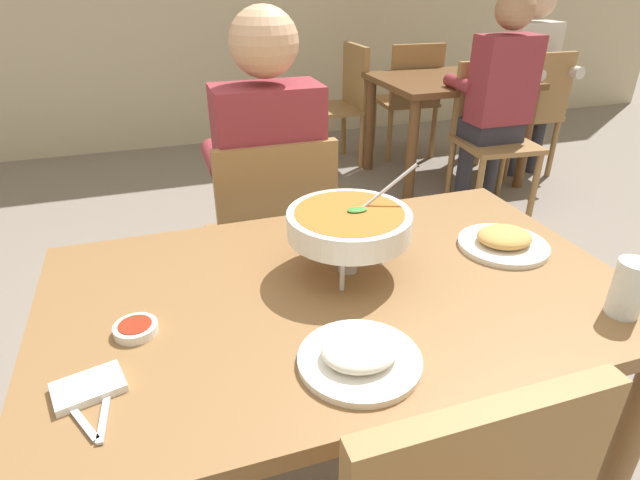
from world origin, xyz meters
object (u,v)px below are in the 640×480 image
rice_plate (360,355)px  drink_glass (628,291)px  dining_table_main (339,321)px  chair_bg_right (342,98)px  chair_bg_corner (410,94)px  patron_bg_middle (531,71)px  patron_bg_left (498,91)px  diner_main (268,175)px  chair_diner_main (273,237)px  sauce_dish (136,328)px  appetizer_plate (504,241)px  chair_bg_middle (530,107)px  chair_bg_left (490,128)px  curry_bowl (349,224)px  dining_table_far (449,96)px

rice_plate → drink_glass: (0.61, -0.03, 0.04)m
dining_table_main → drink_glass: 0.65m
rice_plate → chair_bg_right: size_ratio=0.27×
chair_bg_right → chair_bg_corner: (0.57, -0.03, 0.00)m
patron_bg_middle → drink_glass: bearing=-124.7°
drink_glass → patron_bg_middle: 3.04m
dining_table_main → patron_bg_left: bearing=45.8°
drink_glass → chair_bg_right: (0.51, 3.09, -0.28)m
diner_main → chair_diner_main: bearing=-90.0°
sauce_dish → chair_bg_corner: size_ratio=0.10×
appetizer_plate → chair_bg_middle: (1.76, 2.06, -0.24)m
chair_bg_middle → patron_bg_middle: size_ratio=0.69×
patron_bg_left → chair_bg_corner: bearing=90.5°
chair_bg_left → patron_bg_left: 0.24m
chair_diner_main → curry_bowl: (0.04, -0.65, 0.35)m
chair_bg_right → patron_bg_middle: 1.38m
dining_table_far → patron_bg_left: (-0.01, -0.54, 0.14)m
diner_main → curry_bowl: size_ratio=3.94×
sauce_dish → chair_bg_corner: bearing=53.3°
patron_bg_left → chair_bg_middle: bearing=34.1°
rice_plate → chair_bg_left: chair_bg_left is taller
diner_main → patron_bg_left: (1.63, 0.94, 0.00)m
dining_table_far → chair_bg_corner: 0.55m
curry_bowl → appetizer_plate: 0.46m
chair_diner_main → rice_plate: chair_diner_main is taller
diner_main → appetizer_plate: (0.49, -0.70, 0.01)m
dining_table_far → chair_bg_middle: chair_bg_middle is taller
sauce_dish → chair_bg_right: chair_bg_right is taller
chair_diner_main → sauce_dish: (-0.46, -0.74, 0.23)m
sauce_dish → rice_plate: bearing=-29.9°
curry_bowl → chair_bg_left: size_ratio=0.37×
chair_diner_main → patron_bg_left: size_ratio=0.69×
curry_bowl → patron_bg_middle: 3.10m
dining_table_main → rice_plate: (-0.06, -0.27, 0.12)m
chair_diner_main → chair_bg_corner: 2.62m
chair_bg_corner → sauce_dish: bearing=-126.7°
diner_main → patron_bg_middle: same height
chair_bg_middle → patron_bg_middle: 0.26m
dining_table_main → drink_glass: size_ratio=10.58×
dining_table_far → chair_bg_left: 0.51m
drink_glass → chair_bg_right: size_ratio=0.14×
rice_plate → patron_bg_middle: patron_bg_middle is taller
sauce_dish → dining_table_far: bearing=47.0°
drink_glass → patron_bg_middle: bearing=55.3°
dining_table_far → chair_bg_corner: size_ratio=1.11×
curry_bowl → chair_bg_corner: curry_bowl is taller
sauce_dish → dining_table_far: size_ratio=0.09×
dining_table_far → chair_bg_corner: chair_bg_corner is taller
dining_table_main → patron_bg_middle: size_ratio=1.05×
dining_table_far → chair_bg_right: bearing=135.6°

